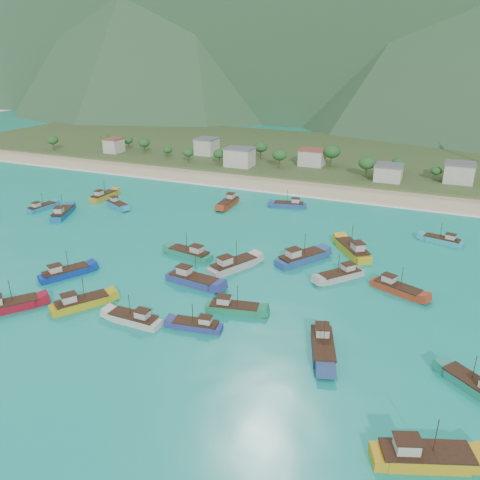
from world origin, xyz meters
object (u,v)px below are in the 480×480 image
at_px(boat_15, 228,203).
at_px(boat_27, 424,457).
at_px(boat_8, 117,205).
at_px(boat_6, 104,196).
at_px(boat_28, 341,276).
at_px(boat_14, 396,289).
at_px(boat_16, 233,308).
at_px(boat_31, 443,241).
at_px(boat_3, 476,387).
at_px(boat_5, 290,205).
at_px(boat_1, 233,266).
at_px(boat_29, 42,208).
at_px(boat_23, 63,214).
at_px(boat_24, 323,347).
at_px(boat_2, 134,320).
at_px(boat_17, 193,280).
at_px(boat_7, 81,303).
at_px(boat_26, 190,254).
at_px(boat_10, 353,250).
at_px(boat_20, 197,326).
at_px(boat_13, 65,273).
at_px(boat_22, 301,258).

xyz_separation_m(boat_15, boat_27, (61.96, -80.53, 0.04)).
distance_m(boat_8, boat_27, 113.51).
xyz_separation_m(boat_6, boat_28, (83.49, -27.60, -0.04)).
bearing_deg(boat_6, boat_14, -16.48).
bearing_deg(boat_16, boat_6, -137.06).
bearing_deg(boat_31, boat_8, 108.09).
relative_size(boat_3, boat_5, 0.94).
height_order(boat_1, boat_29, boat_1).
height_order(boat_23, boat_24, boat_23).
xyz_separation_m(boat_16, boat_23, (-67.70, 29.56, 0.17)).
bearing_deg(boat_14, boat_2, -30.44).
bearing_deg(boat_17, boat_3, 82.31).
height_order(boat_7, boat_8, boat_7).
bearing_deg(boat_29, boat_26, -7.94).
height_order(boat_29, boat_31, boat_31).
bearing_deg(boat_17, boat_6, -120.27).
height_order(boat_6, boat_31, boat_6).
xyz_separation_m(boat_5, boat_27, (43.96, -86.57, 0.18)).
bearing_deg(boat_16, boat_3, 69.40).
bearing_deg(boat_14, boat_7, -37.96).
bearing_deg(boat_23, boat_28, -29.28).
bearing_deg(boat_23, boat_6, 68.70).
distance_m(boat_3, boat_10, 48.69).
bearing_deg(boat_20, boat_13, 69.98).
bearing_deg(boat_8, boat_29, -33.31).
relative_size(boat_3, boat_23, 0.82).
height_order(boat_13, boat_28, boat_13).
distance_m(boat_7, boat_15, 67.91).
distance_m(boat_16, boat_31, 61.55).
relative_size(boat_2, boat_28, 1.01).
distance_m(boat_1, boat_22, 15.73).
height_order(boat_7, boat_27, boat_27).
xyz_separation_m(boat_10, boat_14, (11.61, -15.57, -0.26)).
distance_m(boat_7, boat_31, 86.11).
height_order(boat_10, boat_14, boat_10).
distance_m(boat_13, boat_24, 56.76).
xyz_separation_m(boat_1, boat_2, (-6.80, -26.84, -0.22)).
relative_size(boat_15, boat_28, 1.16).
relative_size(boat_22, boat_31, 1.27).
bearing_deg(boat_26, boat_17, -139.02).
relative_size(boat_24, boat_29, 1.23).
bearing_deg(boat_10, boat_7, -168.71).
relative_size(boat_20, boat_22, 0.72).
relative_size(boat_15, boat_17, 0.97).
distance_m(boat_5, boat_29, 75.34).
bearing_deg(boat_1, boat_29, -166.21).
bearing_deg(boat_10, boat_23, 147.97).
relative_size(boat_6, boat_8, 1.06).
distance_m(boat_1, boat_15, 46.50).
bearing_deg(boat_3, boat_26, 104.55).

